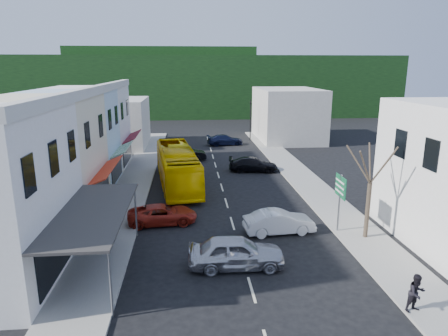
% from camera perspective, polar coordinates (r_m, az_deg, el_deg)
% --- Properties ---
extents(ground, '(120.00, 120.00, 0.00)m').
position_cam_1_polar(ground, '(26.24, 1.20, -7.90)').
color(ground, black).
rests_on(ground, ground).
extents(sidewalk_left, '(3.00, 52.00, 0.15)m').
position_cam_1_polar(sidewalk_left, '(35.85, -12.63, -1.99)').
color(sidewalk_left, gray).
rests_on(sidewalk_left, ground).
extents(sidewalk_right, '(3.00, 52.00, 0.15)m').
position_cam_1_polar(sidewalk_right, '(36.98, 11.08, -1.41)').
color(sidewalk_right, gray).
rests_on(sidewalk_right, ground).
extents(shopfront_row, '(8.25, 30.00, 8.00)m').
position_cam_1_polar(shopfront_row, '(31.30, -23.26, 2.23)').
color(shopfront_row, silver).
rests_on(shopfront_row, ground).
extents(distant_block_left, '(8.00, 10.00, 6.00)m').
position_cam_1_polar(distant_block_left, '(52.43, -15.41, 6.21)').
color(distant_block_left, '#B7B2A8').
rests_on(distant_block_left, ground).
extents(distant_block_right, '(8.00, 12.00, 7.00)m').
position_cam_1_polar(distant_block_right, '(56.23, 9.06, 7.57)').
color(distant_block_right, '#B7B2A8').
rests_on(distant_block_right, ground).
extents(hillside, '(80.00, 26.00, 14.00)m').
position_cam_1_polar(hillside, '(89.30, -4.47, 12.21)').
color(hillside, black).
rests_on(hillside, ground).
extents(bus, '(3.89, 11.82, 3.10)m').
position_cam_1_polar(bus, '(34.21, -6.69, 0.05)').
color(bus, '#FCCB00').
rests_on(bus, ground).
extents(car_silver, '(4.44, 1.90, 1.40)m').
position_cam_1_polar(car_silver, '(20.63, 1.76, -12.23)').
color(car_silver, silver).
rests_on(car_silver, ground).
extents(car_white, '(4.55, 2.20, 1.40)m').
position_cam_1_polar(car_white, '(24.78, 7.87, -7.67)').
color(car_white, silver).
rests_on(car_white, ground).
extents(car_red, '(4.76, 2.33, 1.40)m').
position_cam_1_polar(car_red, '(26.30, -8.79, -6.39)').
color(car_red, maroon).
rests_on(car_red, ground).
extents(car_black_near, '(4.69, 2.39, 1.40)m').
position_cam_1_polar(car_black_near, '(38.85, 4.20, 0.54)').
color(car_black_near, black).
rests_on(car_black_near, ground).
extents(car_black_far, '(4.50, 2.06, 1.40)m').
position_cam_1_polar(car_black_far, '(43.43, -5.62, 1.98)').
color(car_black_far, black).
rests_on(car_black_far, ground).
extents(car_navy_far, '(4.71, 2.42, 1.40)m').
position_cam_1_polar(car_navy_far, '(51.85, 0.16, 4.06)').
color(car_navy_far, black).
rests_on(car_navy_far, ground).
extents(pedestrian_left, '(0.48, 0.65, 1.70)m').
position_cam_1_polar(pedestrian_left, '(27.16, -16.16, -5.45)').
color(pedestrian_left, black).
rests_on(pedestrian_left, sidewalk_left).
extents(pedestrian_right, '(0.79, 0.60, 1.70)m').
position_cam_1_polar(pedestrian_right, '(18.71, 25.82, -15.71)').
color(pedestrian_right, black).
rests_on(pedestrian_right, sidewalk_right).
extents(direction_sign, '(0.25, 1.67, 3.70)m').
position_cam_1_polar(direction_sign, '(25.17, 16.15, -4.98)').
color(direction_sign, '#135E36').
rests_on(direction_sign, ground).
extents(street_tree, '(3.14, 3.14, 6.87)m').
position_cam_1_polar(street_tree, '(24.29, 20.14, -2.07)').
color(street_tree, '#3B2E21').
rests_on(street_tree, ground).
extents(traffic_signal, '(1.32, 1.49, 5.57)m').
position_cam_1_polar(traffic_signal, '(55.11, 3.79, 6.83)').
color(traffic_signal, black).
rests_on(traffic_signal, ground).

